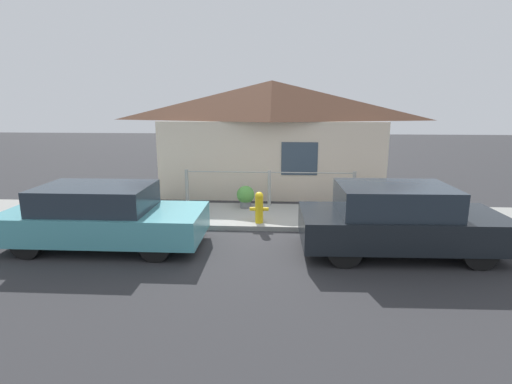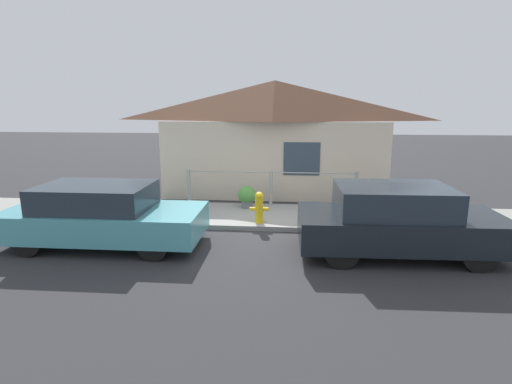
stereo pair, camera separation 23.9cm
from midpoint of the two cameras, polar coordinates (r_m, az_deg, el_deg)
The scene contains 9 objects.
ground_plane at distance 9.63m, azimuth 0.78°, elevation -5.65°, with size 60.00×60.00×0.00m, color #2D2D30.
sidewalk at distance 10.67m, azimuth 1.08°, elevation -3.47°, with size 24.00×2.22×0.12m.
house at distance 13.11m, azimuth 1.73°, elevation 12.19°, with size 7.46×2.23×3.71m.
fence at distance 11.45m, azimuth 1.32°, elevation 0.86°, with size 4.90×0.10×1.01m.
car_left at distance 9.12m, azimuth -21.74°, elevation -3.24°, with size 4.18×1.78×1.33m.
car_right at distance 8.54m, azimuth 18.92°, elevation -3.78°, with size 4.05×1.87×1.42m.
fire_hydrant at distance 9.79m, azimuth -0.24°, elevation -2.12°, with size 0.47×0.21×0.78m.
potted_plant_near_hydrant at distance 11.22m, azimuth -2.11°, elevation -0.55°, with size 0.50×0.50×0.63m.
potted_plant_by_fence at distance 11.97m, azimuth -16.71°, elevation -0.30°, with size 0.42×0.42×0.57m.
Camera 1 is at (0.34, -9.13, 3.04)m, focal length 28.00 mm.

